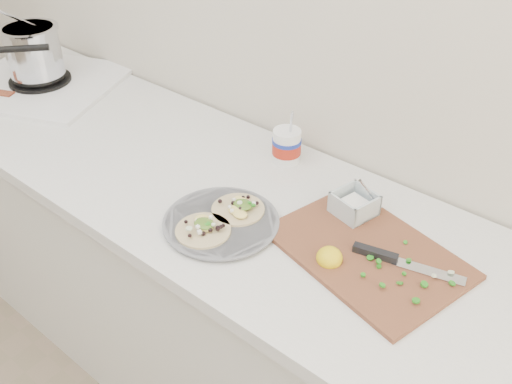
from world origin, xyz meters
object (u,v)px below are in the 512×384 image
Objects in this scene: tub at (287,142)px; cutboard at (369,246)px; stove at (36,63)px; taco_plate at (221,220)px.

cutboard is (0.39, -0.19, -0.05)m from tub.
stove is 1.39m from cutboard.
cutboard reaches higher than taco_plate.
tub reaches higher than cutboard.
stove is 3.57× the size of tub.
stove is 1.07m from taco_plate.
cutboard is at bearing 24.13° from taco_plate.
tub is (-0.05, 0.34, 0.05)m from taco_plate.
cutboard is (0.33, 0.15, -0.00)m from taco_plate.
tub is 0.39× the size of cutboard.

